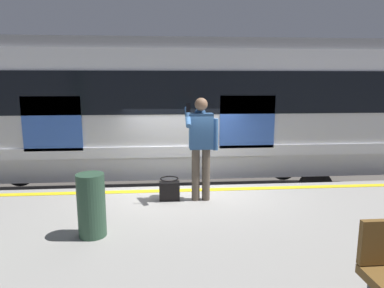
# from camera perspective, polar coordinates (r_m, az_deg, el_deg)

# --- Properties ---
(ground_plane) EXTENTS (24.09, 24.09, 0.00)m
(ground_plane) POSITION_cam_1_polar(r_m,az_deg,el_deg) (7.29, -1.08, -14.57)
(ground_plane) COLOR #4C4742
(platform) EXTENTS (14.99, 4.90, 1.02)m
(platform) POSITION_cam_1_polar(r_m,az_deg,el_deg) (4.89, 0.88, -21.29)
(platform) COLOR gray
(platform) RESTS_ON ground
(safety_line) EXTENTS (14.69, 0.16, 0.01)m
(safety_line) POSITION_cam_1_polar(r_m,az_deg,el_deg) (6.63, -0.95, -7.65)
(safety_line) COLOR yellow
(safety_line) RESTS_ON platform
(track_rail_near) EXTENTS (19.49, 0.08, 0.16)m
(track_rail_near) POSITION_cam_1_polar(r_m,az_deg,el_deg) (8.47, -1.67, -10.33)
(track_rail_near) COLOR slate
(track_rail_near) RESTS_ON ground
(track_rail_far) EXTENTS (19.49, 0.08, 0.16)m
(track_rail_far) POSITION_cam_1_polar(r_m,az_deg,el_deg) (9.82, -2.13, -7.36)
(track_rail_far) COLOR slate
(track_rail_far) RESTS_ON ground
(train_carriage) EXTENTS (11.65, 2.76, 3.82)m
(train_carriage) POSITION_cam_1_polar(r_m,az_deg,el_deg) (8.64, -6.40, 6.17)
(train_carriage) COLOR silver
(train_carriage) RESTS_ON ground
(passenger) EXTENTS (0.57, 0.55, 1.78)m
(passenger) POSITION_cam_1_polar(r_m,az_deg,el_deg) (5.88, 1.51, 0.59)
(passenger) COLOR brown
(passenger) RESTS_ON platform
(handbag) EXTENTS (0.35, 0.32, 0.39)m
(handbag) POSITION_cam_1_polar(r_m,az_deg,el_deg) (6.11, -3.75, -7.56)
(handbag) COLOR black
(handbag) RESTS_ON platform
(trash_bin) EXTENTS (0.37, 0.37, 0.86)m
(trash_bin) POSITION_cam_1_polar(r_m,az_deg,el_deg) (4.85, -16.29, -9.69)
(trash_bin) COLOR #2D4C38
(trash_bin) RESTS_ON platform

